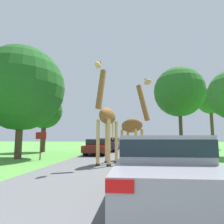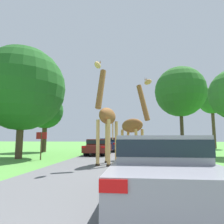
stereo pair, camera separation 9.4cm
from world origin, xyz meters
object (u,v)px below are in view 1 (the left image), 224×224
(car_far_ahead, at_px, (152,143))
(car_verge_right, at_px, (158,146))
(car_lead_maroon, at_px, (161,166))
(tree_centre_back, at_px, (22,88))
(tree_far_right, at_px, (44,111))
(sign_post, at_px, (41,141))
(car_queue_right, at_px, (98,146))
(tree_left_edge, at_px, (179,92))
(giraffe_near_road, at_px, (107,117))
(car_rear_follower, at_px, (113,143))
(car_queue_left, at_px, (109,144))
(tree_mid_field, at_px, (210,101))
(giraffe_companion, at_px, (133,125))

(car_far_ahead, bearing_deg, car_verge_right, -91.89)
(car_lead_maroon, bearing_deg, car_verge_right, 83.30)
(tree_centre_back, distance_m, tree_far_right, 6.64)
(sign_post, bearing_deg, car_far_ahead, 59.11)
(car_queue_right, distance_m, tree_left_edge, 11.09)
(car_queue_right, relative_size, sign_post, 2.26)
(giraffe_near_road, height_order, tree_centre_back, tree_centre_back)
(car_lead_maroon, relative_size, car_verge_right, 1.00)
(car_rear_follower, bearing_deg, tree_far_right, -131.31)
(car_queue_right, distance_m, car_verge_right, 5.13)
(tree_far_right, bearing_deg, car_rear_follower, 48.69)
(car_far_ahead, distance_m, sign_post, 16.12)
(car_queue_left, relative_size, tree_mid_field, 0.50)
(giraffe_companion, bearing_deg, car_far_ahead, -139.32)
(tree_left_edge, xyz_separation_m, tree_mid_field, (5.65, 6.55, 0.08))
(car_queue_left, relative_size, car_verge_right, 0.93)
(giraffe_companion, relative_size, car_verge_right, 1.10)
(tree_left_edge, bearing_deg, tree_centre_back, -145.04)
(car_far_ahead, xyz_separation_m, tree_mid_field, (8.30, 2.27, 5.66))
(giraffe_near_road, xyz_separation_m, tree_left_edge, (6.44, 11.34, 3.88))
(car_queue_left, xyz_separation_m, tree_mid_field, (13.30, 7.09, 5.72))
(car_lead_maroon, relative_size, car_queue_left, 1.08)
(car_verge_right, xyz_separation_m, sign_post, (-7.98, -5.08, 0.48))
(tree_centre_back, relative_size, sign_post, 4.45)
(car_queue_left, distance_m, sign_post, 9.59)
(tree_centre_back, bearing_deg, car_rear_follower, 69.77)
(car_far_ahead, bearing_deg, car_lead_maroon, -94.75)
(car_lead_maroon, bearing_deg, car_queue_left, 100.91)
(car_lead_maroon, distance_m, tree_mid_field, 26.46)
(car_lead_maroon, relative_size, tree_far_right, 0.75)
(car_queue_right, xyz_separation_m, tree_mid_field, (13.68, 11.67, 5.76))
(giraffe_near_road, xyz_separation_m, tree_far_right, (-7.63, 8.87, 1.63))
(tree_centre_back, bearing_deg, car_far_ahead, 52.53)
(car_queue_left, xyz_separation_m, car_verge_right, (4.72, -3.92, 0.01))
(car_far_ahead, bearing_deg, tree_left_edge, -58.22)
(giraffe_near_road, distance_m, tree_left_edge, 13.61)
(giraffe_companion, bearing_deg, sign_post, -37.53)
(car_queue_right, bearing_deg, tree_centre_back, -141.21)
(car_verge_right, relative_size, sign_post, 2.55)
(tree_mid_field, xyz_separation_m, sign_post, (-16.57, -16.10, -5.23))
(tree_mid_field, bearing_deg, car_far_ahead, -164.70)
(giraffe_near_road, distance_m, tree_far_right, 11.82)
(car_verge_right, xyz_separation_m, tree_centre_back, (-9.85, -4.48, 4.10))
(giraffe_near_road, relative_size, tree_left_edge, 0.57)
(giraffe_near_road, bearing_deg, tree_far_right, -37.80)
(car_queue_left, distance_m, tree_mid_field, 16.12)
(car_far_ahead, xyz_separation_m, car_verge_right, (-0.29, -8.75, -0.05))
(car_far_ahead, bearing_deg, giraffe_near_road, -103.62)
(car_verge_right, distance_m, tree_centre_back, 11.57)
(car_rear_follower, relative_size, tree_left_edge, 0.51)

